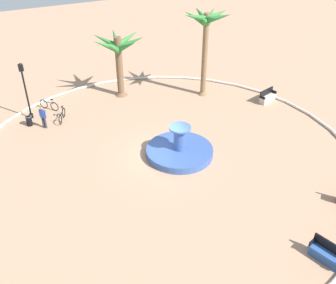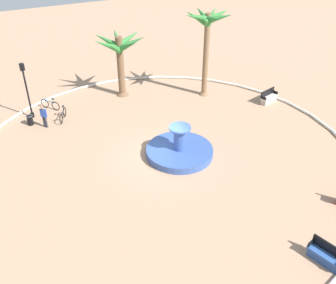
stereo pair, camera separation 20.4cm
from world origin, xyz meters
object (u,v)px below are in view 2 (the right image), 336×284
object	(u,v)px
fountain	(180,151)
trash_bin	(30,120)
palm_tree_by_curb	(120,52)
person_cyclist_helmet	(44,116)
palm_tree_near_fountain	(207,29)
bicycle_by_lamppost	(50,104)
bench_east	(269,98)
bench_north	(325,256)
bicycle_red_frame	(63,115)
lamppost	(26,86)

from	to	relation	value
fountain	trash_bin	world-z (taller)	fountain
palm_tree_by_curb	person_cyclist_helmet	size ratio (longest dim) A/B	3.09
palm_tree_near_fountain	bicycle_by_lamppost	world-z (taller)	palm_tree_near_fountain
bicycle_by_lamppost	palm_tree_near_fountain	bearing A→B (deg)	166.55
bench_east	palm_tree_near_fountain	bearing A→B (deg)	-40.56
palm_tree_near_fountain	person_cyclist_helmet	world-z (taller)	palm_tree_near_fountain
bench_north	bicycle_red_frame	xyz separation A→B (m)	(7.65, -17.67, 0.04)
bench_east	bicycle_red_frame	size ratio (longest dim) A/B	1.07
bench_east	lamppost	size ratio (longest dim) A/B	0.40
palm_tree_near_fountain	bicycle_by_lamppost	bearing A→B (deg)	-13.45
palm_tree_by_curb	person_cyclist_helmet	bearing A→B (deg)	20.89
person_cyclist_helmet	fountain	bearing A→B (deg)	134.71
lamppost	trash_bin	bearing A→B (deg)	75.05
bench_north	bicycle_red_frame	distance (m)	19.25
bicycle_red_frame	trash_bin	bearing A→B (deg)	-7.50
palm_tree_by_curb	bench_north	size ratio (longest dim) A/B	2.99
fountain	bench_east	distance (m)	10.05
palm_tree_near_fountain	bench_east	bearing A→B (deg)	139.44
trash_bin	bicycle_by_lamppost	distance (m)	2.47
palm_tree_by_curb	lamppost	xyz separation A→B (m)	(7.16, 0.62, -1.14)
lamppost	bicycle_by_lamppost	distance (m)	2.63
bicycle_by_lamppost	bench_north	bearing A→B (deg)	112.45
trash_bin	bicycle_red_frame	size ratio (longest dim) A/B	0.46
trash_bin	bicycle_red_frame	xyz separation A→B (m)	(-2.23, 0.29, -0.00)
person_cyclist_helmet	bench_north	bearing A→B (deg)	117.63
bench_east	bicycle_red_frame	bearing A→B (deg)	-15.09
bicycle_red_frame	person_cyclist_helmet	bearing A→B (deg)	20.43
bicycle_red_frame	palm_tree_by_curb	bearing A→B (deg)	-158.99
palm_tree_near_fountain	bench_east	size ratio (longest dim) A/B	4.02
bench_east	bench_north	size ratio (longest dim) A/B	1.00
palm_tree_by_curb	lamppost	world-z (taller)	palm_tree_by_curb
bench_north	bicycle_red_frame	bearing A→B (deg)	-66.58
palm_tree_by_curb	bicycle_by_lamppost	world-z (taller)	palm_tree_by_curb
bench_north	person_cyclist_helmet	size ratio (longest dim) A/B	1.03
fountain	lamppost	distance (m)	11.82
bench_east	person_cyclist_helmet	bearing A→B (deg)	-12.26
bench_east	bench_north	xyz separation A→B (m)	(7.37, 13.62, 0.00)
bench_east	lamppost	distance (m)	17.94
trash_bin	bicycle_red_frame	distance (m)	2.25
bench_north	bicycle_by_lamppost	distance (m)	21.33
palm_tree_by_curb	bicycle_by_lamppost	size ratio (longest dim) A/B	3.69
trash_bin	bicycle_by_lamppost	world-z (taller)	bicycle_by_lamppost
bench_east	bicycle_by_lamppost	bearing A→B (deg)	-21.45
palm_tree_by_curb	bench_east	size ratio (longest dim) A/B	2.99
palm_tree_near_fountain	bench_north	size ratio (longest dim) A/B	4.02
palm_tree_near_fountain	bench_north	xyz separation A→B (m)	(3.51, 16.93, -4.93)
trash_bin	bench_north	bearing A→B (deg)	118.83
lamppost	palm_tree_by_curb	bearing A→B (deg)	-175.03
bicycle_by_lamppost	person_cyclist_helmet	xyz separation A→B (m)	(0.84, 2.54, 0.52)
palm_tree_by_curb	person_cyclist_helmet	distance (m)	7.51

